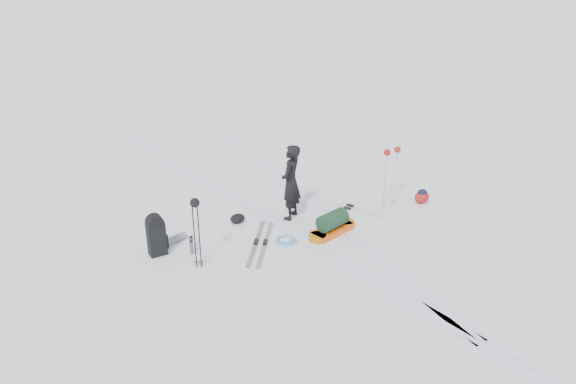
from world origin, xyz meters
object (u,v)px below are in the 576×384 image
Objects in this scene: expedition_rucksack at (159,235)px; ski_poles_black at (195,211)px; pulk_sled at (332,225)px; skier at (291,182)px.

ski_poles_black reaches higher than expedition_rucksack.
pulk_sled is at bearing -30.21° from ski_poles_black.
skier is 1.19× the size of ski_poles_black.
pulk_sled is at bearing -16.31° from expedition_rucksack.
pulk_sled is 0.92× the size of ski_poles_black.
ski_poles_black is (0.42, -0.97, 0.82)m from expedition_rucksack.
ski_poles_black is at bearing 163.00° from pulk_sled.
pulk_sled is 3.29m from ski_poles_black.
pulk_sled is at bearing 71.07° from skier.
skier is at bearing 1.22° from expedition_rucksack.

